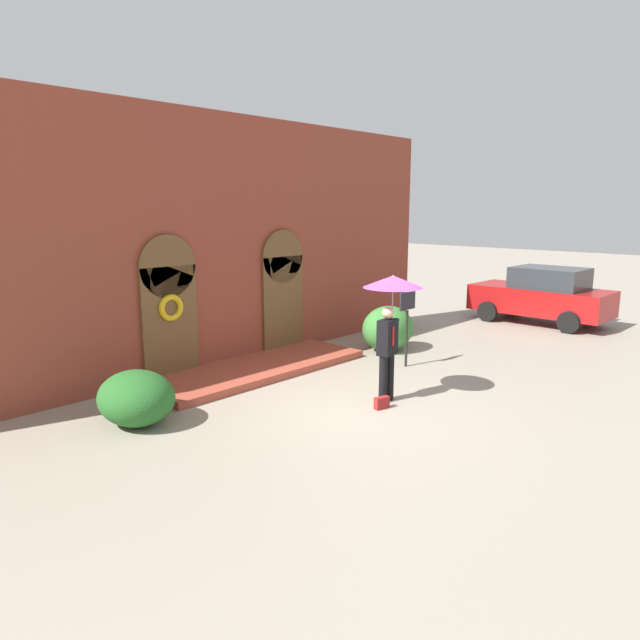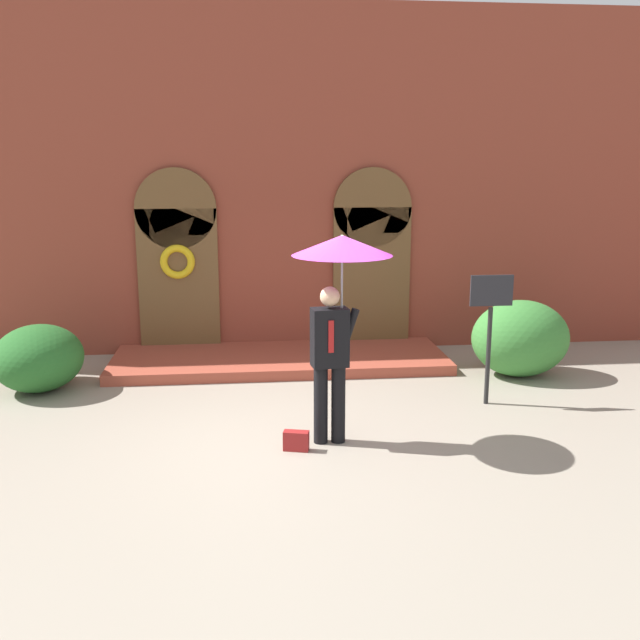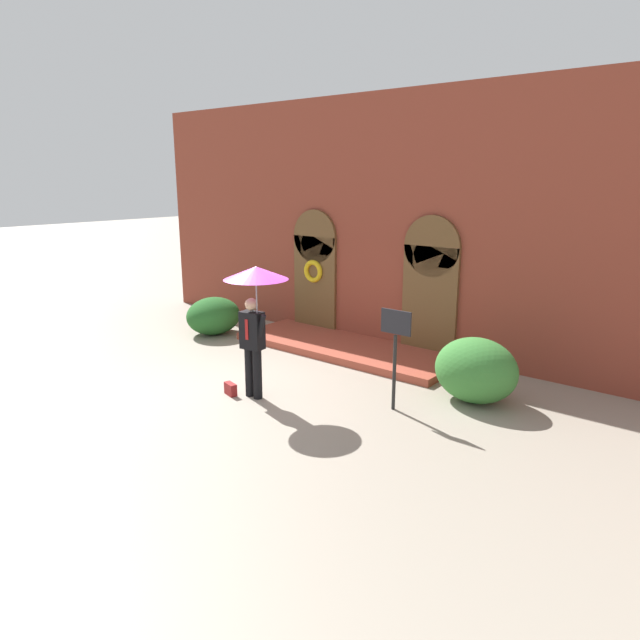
{
  "view_description": "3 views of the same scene",
  "coord_description": "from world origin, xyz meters",
  "px_view_note": "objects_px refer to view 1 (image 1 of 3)",
  "views": [
    {
      "loc": [
        -7.89,
        -6.31,
        3.59
      ],
      "look_at": [
        0.38,
        1.49,
        1.33
      ],
      "focal_mm": 32.0,
      "sensor_mm": 36.0,
      "label": 1
    },
    {
      "loc": [
        -0.5,
        -7.79,
        3.12
      ],
      "look_at": [
        0.51,
        1.81,
        0.98
      ],
      "focal_mm": 40.0,
      "sensor_mm": 36.0,
      "label": 2
    },
    {
      "loc": [
        7.36,
        -6.82,
        3.81
      ],
      "look_at": [
        0.6,
        1.43,
        1.13
      ],
      "focal_mm": 32.0,
      "sensor_mm": 36.0,
      "label": 3
    }
  ],
  "objects_px": {
    "shrub_left": "(136,398)",
    "parked_car": "(542,295)",
    "person_with_umbrella": "(392,300)",
    "sign_post": "(407,317)",
    "handbag": "(382,403)",
    "shrub_right": "(388,328)"
  },
  "relations": [
    {
      "from": "parked_car",
      "to": "sign_post",
      "type": "bearing_deg",
      "value": 178.31
    },
    {
      "from": "person_with_umbrella",
      "to": "parked_car",
      "type": "xyz_separation_m",
      "value": [
        9.15,
        0.89,
        -1.03
      ]
    },
    {
      "from": "handbag",
      "to": "parked_car",
      "type": "bearing_deg",
      "value": 20.6
    },
    {
      "from": "shrub_left",
      "to": "parked_car",
      "type": "relative_size",
      "value": 0.34
    },
    {
      "from": "person_with_umbrella",
      "to": "parked_car",
      "type": "height_order",
      "value": "person_with_umbrella"
    },
    {
      "from": "sign_post",
      "to": "shrub_right",
      "type": "height_order",
      "value": "sign_post"
    },
    {
      "from": "shrub_left",
      "to": "parked_car",
      "type": "distance_m",
      "value": 13.14
    },
    {
      "from": "handbag",
      "to": "shrub_right",
      "type": "bearing_deg",
      "value": 49.47
    },
    {
      "from": "sign_post",
      "to": "parked_car",
      "type": "relative_size",
      "value": 0.42
    },
    {
      "from": "shrub_right",
      "to": "parked_car",
      "type": "relative_size",
      "value": 0.35
    },
    {
      "from": "person_with_umbrella",
      "to": "shrub_left",
      "type": "height_order",
      "value": "person_with_umbrella"
    },
    {
      "from": "sign_post",
      "to": "parked_car",
      "type": "height_order",
      "value": "parked_car"
    },
    {
      "from": "person_with_umbrella",
      "to": "handbag",
      "type": "distance_m",
      "value": 1.88
    },
    {
      "from": "sign_post",
      "to": "shrub_left",
      "type": "distance_m",
      "value": 6.19
    },
    {
      "from": "shrub_right",
      "to": "handbag",
      "type": "bearing_deg",
      "value": -144.66
    },
    {
      "from": "shrub_right",
      "to": "parked_car",
      "type": "bearing_deg",
      "value": -12.9
    },
    {
      "from": "person_with_umbrella",
      "to": "parked_car",
      "type": "relative_size",
      "value": 0.57
    },
    {
      "from": "shrub_left",
      "to": "sign_post",
      "type": "bearing_deg",
      "value": -11.5
    },
    {
      "from": "sign_post",
      "to": "shrub_right",
      "type": "bearing_deg",
      "value": 52.84
    },
    {
      "from": "shrub_right",
      "to": "parked_car",
      "type": "distance_m",
      "value": 6.29
    },
    {
      "from": "handbag",
      "to": "parked_car",
      "type": "height_order",
      "value": "parked_car"
    },
    {
      "from": "sign_post",
      "to": "handbag",
      "type": "bearing_deg",
      "value": -153.53
    }
  ]
}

